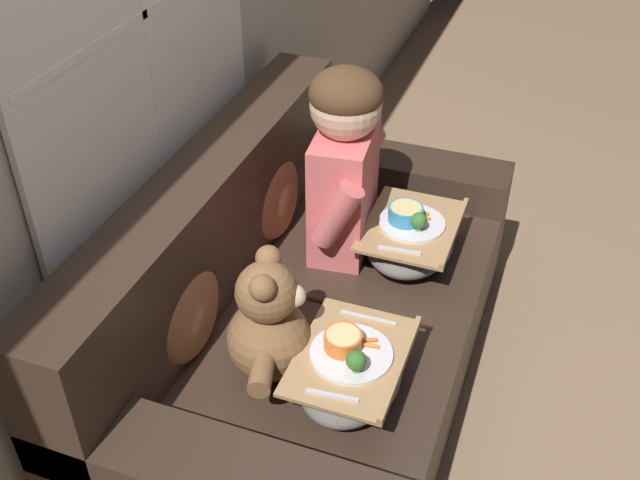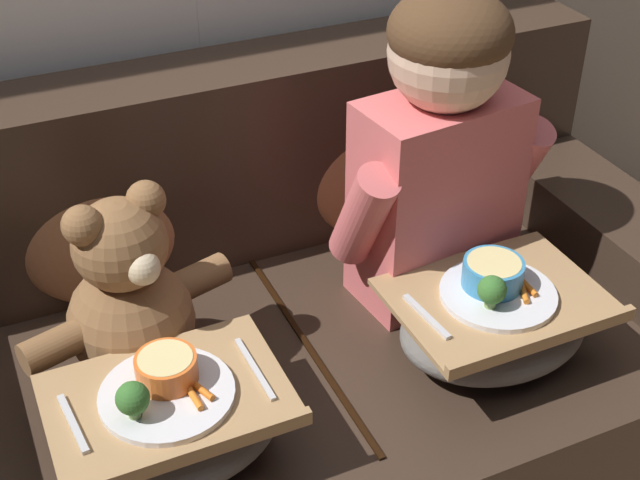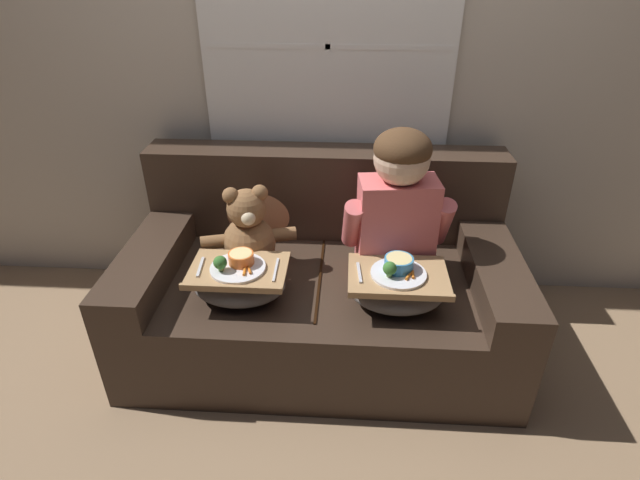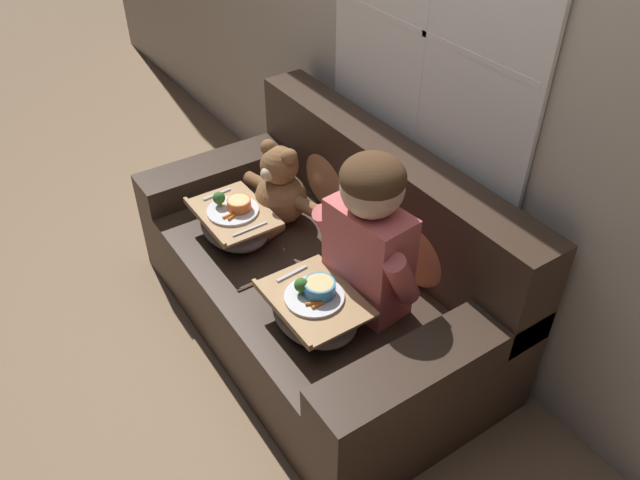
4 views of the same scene
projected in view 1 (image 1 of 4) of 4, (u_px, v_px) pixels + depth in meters
The scene contains 9 objects.
ground_plane at pixel (319, 388), 2.73m from camera, with size 14.00×14.00×0.00m, color #8E7051.
wall_back_with_window at pixel (130, 20), 2.11m from camera, with size 8.00×0.08×2.60m.
couch at pixel (300, 322), 2.56m from camera, with size 1.78×0.99×0.87m.
throw_pillow_behind_child at pixel (271, 187), 2.71m from camera, with size 0.38×0.18×0.40m.
throw_pillow_behind_teddy at pixel (182, 302), 2.20m from camera, with size 0.37×0.18×0.38m.
child_figure at pixel (345, 154), 2.51m from camera, with size 0.50×0.25×0.68m.
teddy_bear at pixel (270, 326), 2.13m from camera, with size 0.44×0.32×0.41m.
lap_tray_child at pixel (410, 239), 2.62m from camera, with size 0.41×0.31×0.22m.
lap_tray_teddy at pixel (351, 371), 2.12m from camera, with size 0.41×0.30×0.22m.
Camera 1 is at (-1.75, -0.65, 2.06)m, focal length 42.00 mm.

